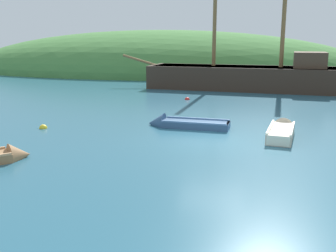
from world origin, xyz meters
name	(u,v)px	position (x,y,z in m)	size (l,w,h in m)	color
ground_plane	(212,140)	(0.00, 0.00, 0.00)	(120.00, 120.00, 0.00)	#285B70
shore_hill	(160,72)	(-8.22, 29.46, 0.00)	(46.77, 19.20, 9.36)	#477F3D
sailing_ship	(251,81)	(1.68, 15.45, 0.62)	(17.80, 5.42, 10.58)	#38281E
rowboat_outer_left	(182,125)	(-1.48, 2.03, 0.08)	(3.66, 1.28, 0.97)	#335175
rowboat_portside	(282,132)	(2.65, 1.14, 0.15)	(1.39, 3.32, 0.86)	beige
buoy_red	(187,100)	(-2.33, 9.70, 0.00)	(0.32, 0.32, 0.32)	red
buoy_yellow	(43,128)	(-7.33, 0.62, 0.00)	(0.34, 0.34, 0.34)	yellow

